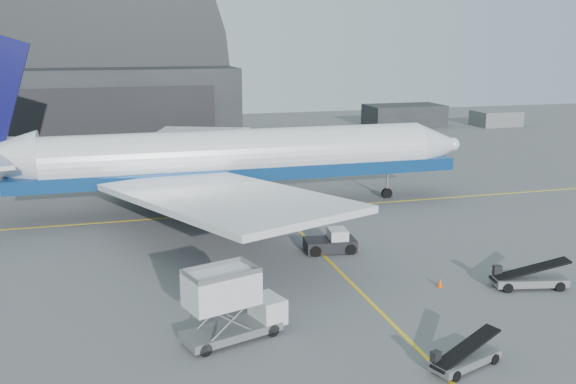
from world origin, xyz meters
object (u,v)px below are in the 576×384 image
object	(u,v)px
belt_loader_a	(465,358)
airliner	(221,159)
pushback_tug	(332,243)
belt_loader_b	(528,279)
catering_truck	(230,305)

from	to	relation	value
belt_loader_a	airliner	bearing A→B (deg)	81.01
pushback_tug	belt_loader_b	distance (m)	14.56
airliner	belt_loader_a	distance (m)	34.43
airliner	belt_loader_b	xyz separation A→B (m)	(16.08, -25.20, -4.37)
pushback_tug	belt_loader_a	distance (m)	18.85
belt_loader_a	belt_loader_b	size ratio (longest dim) A/B	0.83
catering_truck	belt_loader_b	xyz separation A→B (m)	(20.34, 2.16, -1.40)
catering_truck	pushback_tug	size ratio (longest dim) A/B	1.49
belt_loader_a	belt_loader_b	world-z (taller)	belt_loader_b
catering_truck	airliner	bearing A→B (deg)	63.12
belt_loader_a	catering_truck	bearing A→B (deg)	130.20
pushback_tug	belt_loader_a	xyz separation A→B (m)	(0.43, -18.84, -0.17)
pushback_tug	belt_loader_b	bearing A→B (deg)	-40.32
pushback_tug	airliner	bearing A→B (deg)	118.31
pushback_tug	belt_loader_b	size ratio (longest dim) A/B	0.79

